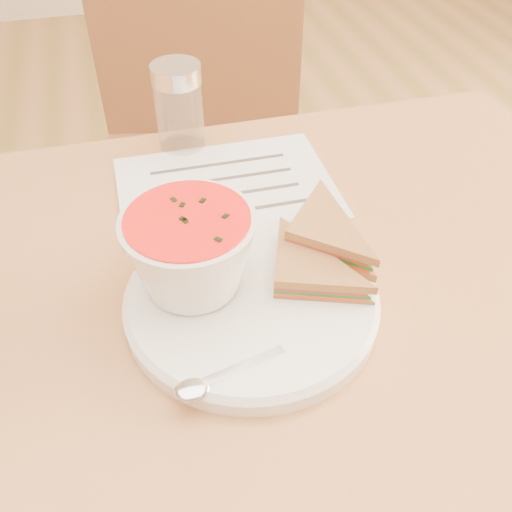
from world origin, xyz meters
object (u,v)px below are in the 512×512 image
object	(u,v)px
dining_table	(238,472)
soup_bowl	(191,255)
plate	(251,301)
condiment_shaker	(179,107)
chair_far	(203,176)

from	to	relation	value
dining_table	soup_bowl	distance (m)	0.44
plate	condiment_shaker	bearing A→B (deg)	93.26
chair_far	condiment_shaker	bearing A→B (deg)	88.25
dining_table	condiment_shaker	size ratio (longest dim) A/B	8.41
dining_table	condiment_shaker	xyz separation A→B (m)	(0.00, 0.31, 0.43)
dining_table	plate	size ratio (longest dim) A/B	3.89
condiment_shaker	chair_far	bearing A→B (deg)	76.89
dining_table	soup_bowl	xyz separation A→B (m)	(-0.03, 0.01, 0.44)
soup_bowl	condiment_shaker	xyz separation A→B (m)	(0.04, 0.29, -0.00)
chair_far	condiment_shaker	xyz separation A→B (m)	(-0.07, -0.28, 0.32)
chair_far	condiment_shaker	world-z (taller)	chair_far
plate	soup_bowl	xyz separation A→B (m)	(-0.05, 0.03, 0.05)
plate	soup_bowl	bearing A→B (deg)	153.90
dining_table	soup_bowl	bearing A→B (deg)	157.28
soup_bowl	chair_far	bearing A→B (deg)	80.05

